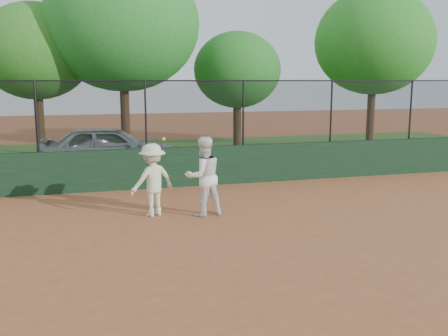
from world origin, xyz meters
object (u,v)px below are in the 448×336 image
object	(u,v)px
parked_car	(110,149)
tree_2	(122,24)
player_second	(203,176)
tree_4	(374,42)
tree_3	(237,70)
tree_1	(35,52)
player_main	(153,180)

from	to	relation	value
parked_car	tree_2	size ratio (longest dim) A/B	0.61
player_second	tree_4	size ratio (longest dim) A/B	0.26
player_second	tree_3	size ratio (longest dim) A/B	0.36
tree_4	parked_car	bearing A→B (deg)	-168.79
tree_1	parked_car	bearing A→B (deg)	-47.31
player_main	tree_4	xyz separation A→B (m)	(11.17, 8.54, 4.00)
tree_1	tree_2	bearing A→B (deg)	-9.98
player_second	player_main	size ratio (longest dim) A/B	0.99
player_main	tree_4	bearing A→B (deg)	37.41
player_second	player_main	distance (m)	1.21
player_main	tree_3	bearing A→B (deg)	62.22
tree_3	player_second	bearing A→B (deg)	-111.59
parked_car	player_main	world-z (taller)	player_main
player_second	tree_2	bearing A→B (deg)	-94.80
player_main	tree_3	xyz separation A→B (m)	(5.18, 9.83, 2.76)
player_main	tree_1	xyz separation A→B (m)	(-3.12, 8.90, 3.39)
player_second	tree_1	size ratio (longest dim) A/B	0.31
player_second	player_main	xyz separation A→B (m)	(-1.17, 0.30, -0.08)
tree_1	tree_3	world-z (taller)	tree_1
parked_car	player_second	size ratio (longest dim) A/B	2.55
tree_3	tree_4	bearing A→B (deg)	-12.09
player_main	tree_1	distance (m)	10.02
tree_2	player_second	bearing A→B (deg)	-82.92
parked_car	player_second	bearing A→B (deg)	-157.88
parked_car	player_main	bearing A→B (deg)	-167.53
tree_2	tree_3	size ratio (longest dim) A/B	1.48
parked_car	player_main	xyz separation A→B (m)	(0.63, -6.20, 0.05)
parked_car	tree_3	bearing A→B (deg)	-51.39
tree_2	tree_4	size ratio (longest dim) A/B	1.09
tree_3	tree_4	xyz separation A→B (m)	(5.99, -1.28, 1.24)
parked_car	tree_1	xyz separation A→B (m)	(-2.49, 2.70, 3.43)
tree_1	tree_3	size ratio (longest dim) A/B	1.14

